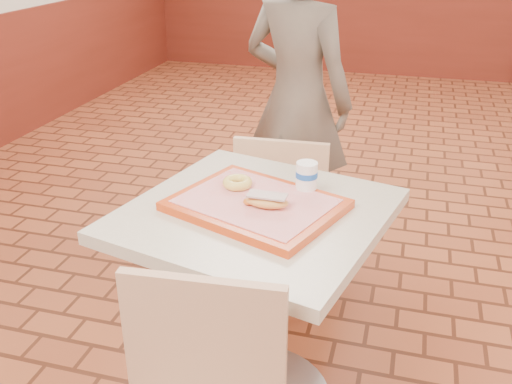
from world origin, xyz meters
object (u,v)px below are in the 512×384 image
(chair_main_back, at_px, (284,212))
(paper_cup, at_px, (307,175))
(customer, at_px, (297,101))
(ring_donut, at_px, (237,182))
(long_john_donut, at_px, (266,201))
(main_table, at_px, (256,279))
(serving_tray, at_px, (256,205))

(chair_main_back, distance_m, paper_cup, 0.70)
(customer, bearing_deg, ring_donut, 109.01)
(customer, distance_m, long_john_donut, 1.27)
(customer, bearing_deg, chair_main_back, 114.13)
(chair_main_back, relative_size, ring_donut, 8.61)
(ring_donut, relative_size, long_john_donut, 0.69)
(paper_cup, bearing_deg, main_table, -134.93)
(ring_donut, xyz_separation_m, paper_cup, (0.22, 0.05, 0.03))
(long_john_donut, xyz_separation_m, paper_cup, (0.09, 0.17, 0.03))
(main_table, distance_m, ring_donut, 0.34)
(main_table, relative_size, customer, 0.50)
(customer, bearing_deg, paper_cup, 120.49)
(main_table, relative_size, long_john_donut, 5.68)
(main_table, distance_m, paper_cup, 0.39)
(serving_tray, relative_size, long_john_donut, 3.47)
(chair_main_back, relative_size, serving_tray, 1.70)
(serving_tray, bearing_deg, paper_cup, 45.07)
(main_table, bearing_deg, serving_tray, 90.00)
(main_table, xyz_separation_m, long_john_donut, (0.04, -0.04, 0.32))
(ring_donut, distance_m, long_john_donut, 0.17)
(chair_main_back, distance_m, long_john_donut, 0.80)
(main_table, relative_size, ring_donut, 8.29)
(ring_donut, distance_m, paper_cup, 0.23)
(paper_cup, bearing_deg, customer, 103.41)
(main_table, height_order, ring_donut, ring_donut)
(customer, bearing_deg, long_john_donut, 114.65)
(customer, xyz_separation_m, paper_cup, (0.26, -1.09, 0.07))
(main_table, distance_m, serving_tray, 0.28)
(chair_main_back, bearing_deg, paper_cup, 106.96)
(customer, height_order, paper_cup, customer)
(chair_main_back, height_order, serving_tray, same)
(chair_main_back, relative_size, paper_cup, 9.45)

